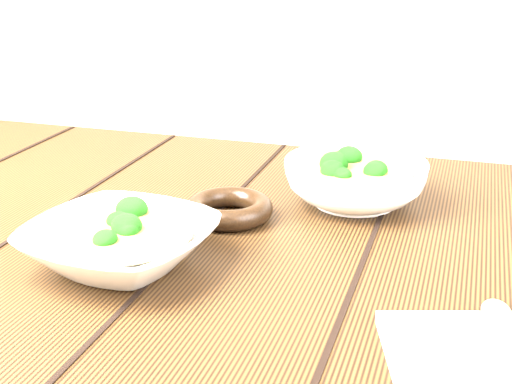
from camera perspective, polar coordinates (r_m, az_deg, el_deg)
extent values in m
cube|color=#34220F|center=(0.84, -3.59, -4.94)|extent=(1.20, 0.80, 0.04)
cube|color=#34220F|center=(1.52, -18.14, -9.78)|extent=(0.07, 0.07, 0.71)
imported|color=silver|center=(0.77, -10.80, -4.17)|extent=(0.22, 0.22, 0.05)
cylinder|color=olive|center=(0.77, -10.87, -3.24)|extent=(0.15, 0.15, 0.00)
ellipsoid|color=#22761A|center=(0.76, -9.46, -2.89)|extent=(0.03, 0.03, 0.02)
ellipsoid|color=#22761A|center=(0.79, -9.78, -2.02)|extent=(0.03, 0.03, 0.02)
ellipsoid|color=#22761A|center=(0.79, -13.12, -2.10)|extent=(0.03, 0.03, 0.02)
ellipsoid|color=#22761A|center=(0.75, -12.47, -3.25)|extent=(0.03, 0.03, 0.02)
ellipsoid|color=#22761A|center=(0.73, -10.52, -3.92)|extent=(0.03, 0.03, 0.02)
imported|color=silver|center=(0.94, 7.93, 0.76)|extent=(0.20, 0.20, 0.06)
cylinder|color=olive|center=(0.93, 7.99, 1.86)|extent=(0.15, 0.15, 0.00)
ellipsoid|color=#22761A|center=(0.93, 9.14, 2.19)|extent=(0.03, 0.03, 0.03)
ellipsoid|color=#22761A|center=(0.96, 8.35, 2.73)|extent=(0.03, 0.03, 0.03)
ellipsoid|color=#22761A|center=(0.95, 5.71, 2.68)|extent=(0.03, 0.03, 0.03)
ellipsoid|color=#22761A|center=(0.91, 6.99, 1.95)|extent=(0.03, 0.03, 0.03)
ellipsoid|color=#22761A|center=(0.90, 8.94, 1.55)|extent=(0.03, 0.03, 0.03)
torus|color=black|center=(0.88, -2.17, -1.32)|extent=(0.12, 0.12, 0.03)
cylinder|color=#A5A192|center=(0.61, 19.26, -12.67)|extent=(0.02, 0.13, 0.01)
ellipsoid|color=#A5A192|center=(0.68, 18.68, -9.10)|extent=(0.03, 0.05, 0.01)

